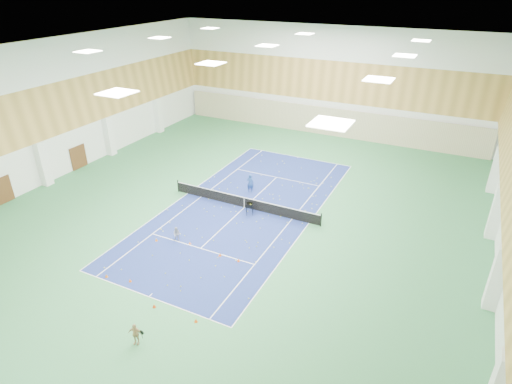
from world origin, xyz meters
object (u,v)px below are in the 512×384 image
coach (250,183)px  ball_cart (250,209)px  child_apron (135,334)px  tennis_net (244,202)px  child_court (177,234)px

coach → ball_cart: coach is taller
child_apron → tennis_net: bearing=79.5°
child_court → child_apron: 9.40m
coach → child_apron: 17.85m
tennis_net → child_court: (-2.00, -6.30, -0.02)m
coach → child_court: size_ratio=1.56×
tennis_net → ball_cart: bearing=-40.8°
coach → ball_cart: (1.71, -3.47, -0.33)m
tennis_net → child_court: bearing=-107.6°
ball_cart → tennis_net: bearing=114.7°
tennis_net → child_apron: (1.70, -14.93, 0.08)m
coach → child_court: bearing=74.0°
child_court → ball_cart: size_ratio=1.08×
child_court → child_apron: size_ratio=0.84×
child_court → child_apron: bearing=-84.8°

